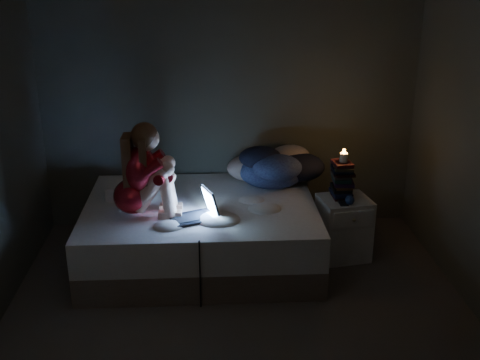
{
  "coord_description": "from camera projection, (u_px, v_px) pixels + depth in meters",
  "views": [
    {
      "loc": [
        -0.21,
        -3.64,
        2.57
      ],
      "look_at": [
        0.05,
        1.0,
        0.8
      ],
      "focal_mm": 44.2,
      "sensor_mm": 36.0,
      "label": 1
    }
  ],
  "objects": [
    {
      "name": "floor",
      "position": [
        241.0,
        332.0,
        4.33
      ],
      "size": [
        3.6,
        3.8,
        0.02
      ],
      "primitive_type": "cube",
      "color": "#47403C",
      "rests_on": "ground"
    },
    {
      "name": "wall_back",
      "position": [
        230.0,
        98.0,
        5.64
      ],
      "size": [
        3.6,
        0.02,
        2.6
      ],
      "primitive_type": "cube",
      "color": "#52534D",
      "rests_on": "ground"
    },
    {
      "name": "wall_front",
      "position": [
        271.0,
        341.0,
        2.08
      ],
      "size": [
        3.6,
        0.02,
        2.6
      ],
      "primitive_type": "cube",
      "color": "#52534D",
      "rests_on": "ground"
    },
    {
      "name": "bed",
      "position": [
        201.0,
        232.0,
        5.24
      ],
      "size": [
        2.0,
        1.5,
        0.55
      ],
      "primitive_type": null,
      "color": "silver",
      "rests_on": "ground"
    },
    {
      "name": "pillow",
      "position": [
        131.0,
        189.0,
        5.3
      ],
      "size": [
        0.41,
        0.29,
        0.12
      ],
      "primitive_type": "cube",
      "color": "white",
      "rests_on": "bed"
    },
    {
      "name": "woman",
      "position": [
        131.0,
        170.0,
        4.78
      ],
      "size": [
        0.49,
        0.33,
        0.8
      ],
      "primitive_type": null,
      "rotation": [
        0.0,
        0.0,
        -0.01
      ],
      "color": "#95000A",
      "rests_on": "bed"
    },
    {
      "name": "laptop",
      "position": [
        193.0,
        205.0,
        4.79
      ],
      "size": [
        0.44,
        0.38,
        0.26
      ],
      "primitive_type": null,
      "rotation": [
        0.0,
        0.0,
        0.38
      ],
      "color": "black",
      "rests_on": "bed"
    },
    {
      "name": "clothes_pile",
      "position": [
        272.0,
        164.0,
        5.51
      ],
      "size": [
        0.73,
        0.62,
        0.39
      ],
      "primitive_type": null,
      "rotation": [
        0.0,
        0.0,
        -0.16
      ],
      "color": "#1C1C49",
      "rests_on": "bed"
    },
    {
      "name": "nightstand",
      "position": [
        343.0,
        228.0,
        5.3
      ],
      "size": [
        0.49,
        0.45,
        0.57
      ],
      "primitive_type": "cube",
      "rotation": [
        0.0,
        0.0,
        0.18
      ],
      "color": "silver",
      "rests_on": "ground"
    },
    {
      "name": "book_stack",
      "position": [
        342.0,
        180.0,
        5.18
      ],
      "size": [
        0.19,
        0.25,
        0.32
      ],
      "primitive_type": null,
      "color": "black",
      "rests_on": "nightstand"
    },
    {
      "name": "candle",
      "position": [
        344.0,
        158.0,
        5.11
      ],
      "size": [
        0.07,
        0.07,
        0.08
      ],
      "primitive_type": "cylinder",
      "color": "beige",
      "rests_on": "book_stack"
    },
    {
      "name": "phone",
      "position": [
        341.0,
        202.0,
        5.11
      ],
      "size": [
        0.09,
        0.15,
        0.01
      ],
      "primitive_type": "cube",
      "rotation": [
        0.0,
        0.0,
        -0.15
      ],
      "color": "black",
      "rests_on": "nightstand"
    },
    {
      "name": "blue_orb",
      "position": [
        347.0,
        200.0,
        5.07
      ],
      "size": [
        0.08,
        0.08,
        0.08
      ],
      "primitive_type": "sphere",
      "color": "navy",
      "rests_on": "nightstand"
    }
  ]
}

